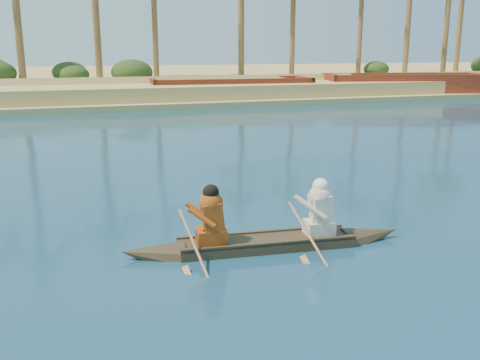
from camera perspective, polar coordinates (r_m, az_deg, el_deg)
name	(u,v)px	position (r m, az deg, el deg)	size (l,w,h in m)	color
ground	(387,204)	(13.44, 15.41, -2.45)	(160.00, 160.00, 0.00)	#0B3146
sandy_embankment	(127,80)	(58.03, -11.96, 10.38)	(150.00, 51.00, 1.50)	tan
shrub_cluster	(153,82)	(42.80, -9.26, 10.30)	(100.00, 6.00, 2.40)	#233613
canoe	(266,234)	(10.05, 2.83, -5.74)	(5.43, 1.27, 1.48)	#3E3421
barge_mid	(231,91)	(39.67, -0.96, 9.46)	(11.89, 4.83, 1.93)	maroon
barge_right	(406,87)	(44.93, 17.24, 9.44)	(13.30, 7.23, 2.11)	maroon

